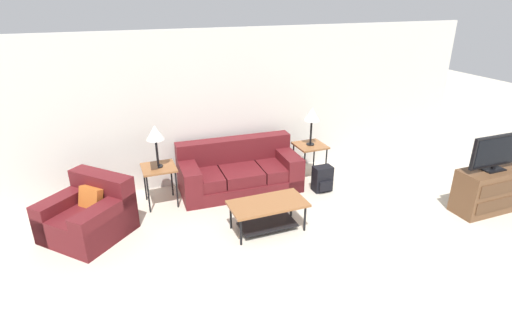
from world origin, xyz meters
TOP-DOWN VIEW (x-y plane):
  - wall_back at (0.00, 4.74)m, footprint 9.13×0.06m
  - couch at (-0.27, 4.19)m, footprint 2.03×1.00m
  - armchair at (-2.65, 3.62)m, footprint 1.36×1.37m
  - coffee_table at (-0.32, 2.82)m, footprint 1.07×0.55m
  - side_table_left at (-1.59, 4.13)m, footprint 0.51×0.51m
  - side_table_right at (1.05, 4.13)m, footprint 0.51×0.51m
  - table_lamp_left at (-1.59, 4.13)m, footprint 0.27×0.27m
  - table_lamp_right at (1.05, 4.13)m, footprint 0.27×0.27m
  - tv_console at (3.00, 2.10)m, footprint 1.01×0.45m
  - television at (3.00, 2.10)m, footprint 0.96×0.20m
  - backpack at (1.01, 3.60)m, footprint 0.31×0.28m
  - picture_frame at (-1.67, 4.05)m, footprint 0.10×0.04m

SIDE VIEW (x-z plane):
  - backpack at x=1.01m, z-range -0.01..0.43m
  - armchair at x=-2.65m, z-range -0.11..0.69m
  - couch at x=-0.27m, z-range -0.11..0.71m
  - coffee_table at x=-0.32m, z-range 0.10..0.53m
  - tv_console at x=3.00m, z-range 0.00..0.68m
  - side_table_left at x=-1.59m, z-range 0.25..0.89m
  - side_table_right at x=1.05m, z-range 0.25..0.89m
  - picture_frame at x=-1.67m, z-range 0.64..0.77m
  - television at x=3.00m, z-range 0.70..1.25m
  - table_lamp_left at x=-1.59m, z-range 0.84..1.51m
  - table_lamp_right at x=1.05m, z-range 0.84..1.51m
  - wall_back at x=0.00m, z-range 0.00..2.60m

